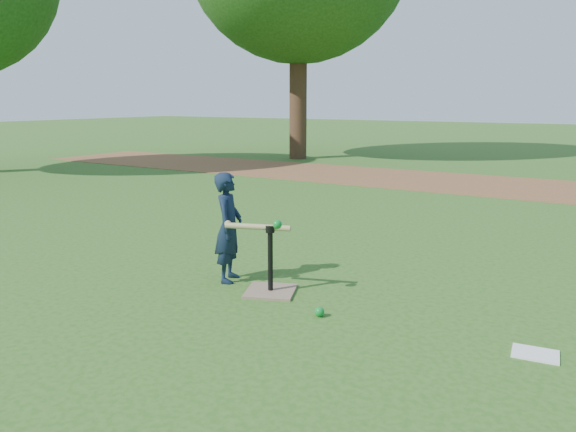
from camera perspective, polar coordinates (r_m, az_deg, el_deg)
The scene contains 7 objects.
ground at distance 5.13m, azimuth 1.71°, elevation -7.63°, with size 80.00×80.00×0.00m, color #285116.
dirt_strip at distance 12.07m, azimuth 19.83°, elevation 2.97°, with size 24.00×3.00×0.01m, color brown.
child at distance 5.32m, azimuth -6.05°, elevation -1.15°, with size 0.38×0.25×1.04m, color black.
wiffle_ball_ground at distance 4.55m, azimuth 3.22°, elevation -9.70°, with size 0.08×0.08×0.08m, color #0B8026.
clipboard at distance 4.28m, azimuth 23.83°, elevation -12.69°, with size 0.30×0.23×0.01m, color white.
batting_tee at distance 5.07m, azimuth -1.79°, elevation -6.58°, with size 0.56×0.56×0.61m.
swing_action at distance 4.96m, azimuth -3.03°, elevation -1.02°, with size 0.62×0.24×0.13m.
Camera 1 is at (2.41, -4.20, 1.70)m, focal length 35.00 mm.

